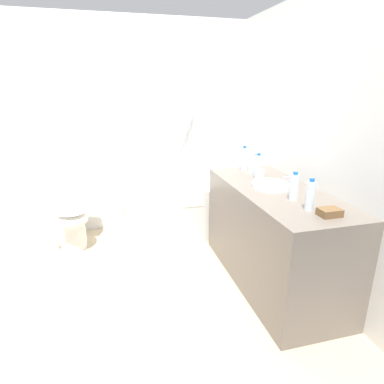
{
  "coord_description": "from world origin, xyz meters",
  "views": [
    {
      "loc": [
        -0.05,
        -2.61,
        1.64
      ],
      "look_at": [
        0.67,
        0.08,
        0.73
      ],
      "focal_mm": 30.14,
      "sensor_mm": 36.0,
      "label": 1
    }
  ],
  "objects_px": {
    "water_bottle_0": "(257,166)",
    "sink_faucet": "(292,182)",
    "sink_basin": "(271,185)",
    "water_bottle_3": "(244,159)",
    "water_bottle_4": "(258,167)",
    "water_bottle_1": "(294,187)",
    "water_bottle_2": "(310,196)",
    "drinking_glass_0": "(260,175)",
    "amenity_basket": "(330,212)",
    "toilet": "(74,215)",
    "drinking_glass_1": "(252,168)",
    "bathtub": "(186,206)",
    "toilet_paper_roll": "(53,245)"
  },
  "relations": [
    {
      "from": "water_bottle_0",
      "to": "sink_faucet",
      "type": "bearing_deg",
      "value": -69.51
    },
    {
      "from": "water_bottle_0",
      "to": "sink_basin",
      "type": "bearing_deg",
      "value": -97.12
    },
    {
      "from": "water_bottle_3",
      "to": "water_bottle_4",
      "type": "distance_m",
      "value": 0.31
    },
    {
      "from": "sink_basin",
      "to": "water_bottle_1",
      "type": "relative_size",
      "value": 1.47
    },
    {
      "from": "water_bottle_0",
      "to": "water_bottle_2",
      "type": "bearing_deg",
      "value": -92.73
    },
    {
      "from": "drinking_glass_0",
      "to": "amenity_basket",
      "type": "height_order",
      "value": "drinking_glass_0"
    },
    {
      "from": "water_bottle_2",
      "to": "sink_faucet",
      "type": "bearing_deg",
      "value": 70.66
    },
    {
      "from": "water_bottle_0",
      "to": "drinking_glass_0",
      "type": "height_order",
      "value": "water_bottle_0"
    },
    {
      "from": "water_bottle_1",
      "to": "toilet",
      "type": "bearing_deg",
      "value": 140.63
    },
    {
      "from": "water_bottle_3",
      "to": "water_bottle_4",
      "type": "relative_size",
      "value": 1.04
    },
    {
      "from": "drinking_glass_0",
      "to": "drinking_glass_1",
      "type": "height_order",
      "value": "same"
    },
    {
      "from": "sink_basin",
      "to": "amenity_basket",
      "type": "distance_m",
      "value": 0.66
    },
    {
      "from": "water_bottle_2",
      "to": "drinking_glass_1",
      "type": "distance_m",
      "value": 1.0
    },
    {
      "from": "water_bottle_1",
      "to": "water_bottle_4",
      "type": "xyz_separation_m",
      "value": [
        0.01,
        0.6,
        0.01
      ]
    },
    {
      "from": "water_bottle_1",
      "to": "amenity_basket",
      "type": "bearing_deg",
      "value": -80.15
    },
    {
      "from": "sink_faucet",
      "to": "drinking_glass_0",
      "type": "xyz_separation_m",
      "value": [
        -0.18,
        0.22,
        0.01
      ]
    },
    {
      "from": "amenity_basket",
      "to": "drinking_glass_0",
      "type": "bearing_deg",
      "value": 94.05
    },
    {
      "from": "bathtub",
      "to": "sink_faucet",
      "type": "height_order",
      "value": "bathtub"
    },
    {
      "from": "water_bottle_0",
      "to": "drinking_glass_1",
      "type": "height_order",
      "value": "water_bottle_0"
    },
    {
      "from": "drinking_glass_0",
      "to": "toilet_paper_roll",
      "type": "bearing_deg",
      "value": 157.08
    },
    {
      "from": "toilet_paper_roll",
      "to": "water_bottle_3",
      "type": "bearing_deg",
      "value": -12.49
    },
    {
      "from": "water_bottle_3",
      "to": "drinking_glass_1",
      "type": "distance_m",
      "value": 0.15
    },
    {
      "from": "water_bottle_1",
      "to": "water_bottle_3",
      "type": "bearing_deg",
      "value": 89.64
    },
    {
      "from": "water_bottle_2",
      "to": "water_bottle_3",
      "type": "relative_size",
      "value": 0.9
    },
    {
      "from": "drinking_glass_0",
      "to": "toilet",
      "type": "bearing_deg",
      "value": 153.1
    },
    {
      "from": "water_bottle_2",
      "to": "water_bottle_4",
      "type": "relative_size",
      "value": 0.94
    },
    {
      "from": "water_bottle_0",
      "to": "amenity_basket",
      "type": "distance_m",
      "value": 1.03
    },
    {
      "from": "water_bottle_1",
      "to": "drinking_glass_0",
      "type": "height_order",
      "value": "water_bottle_1"
    },
    {
      "from": "drinking_glass_0",
      "to": "drinking_glass_1",
      "type": "distance_m",
      "value": 0.26
    },
    {
      "from": "sink_basin",
      "to": "water_bottle_1",
      "type": "bearing_deg",
      "value": -87.97
    },
    {
      "from": "water_bottle_1",
      "to": "toilet_paper_roll",
      "type": "xyz_separation_m",
      "value": [
        -1.93,
        1.35,
        -0.9
      ]
    },
    {
      "from": "water_bottle_0",
      "to": "amenity_basket",
      "type": "xyz_separation_m",
      "value": [
        0.02,
        -1.03,
        -0.07
      ]
    },
    {
      "from": "water_bottle_4",
      "to": "toilet_paper_roll",
      "type": "xyz_separation_m",
      "value": [
        -1.93,
        0.74,
        -0.91
      ]
    },
    {
      "from": "bathtub",
      "to": "amenity_basket",
      "type": "bearing_deg",
      "value": -73.66
    },
    {
      "from": "water_bottle_3",
      "to": "amenity_basket",
      "type": "bearing_deg",
      "value": -87.61
    },
    {
      "from": "bathtub",
      "to": "water_bottle_4",
      "type": "height_order",
      "value": "bathtub"
    },
    {
      "from": "water_bottle_4",
      "to": "water_bottle_2",
      "type": "bearing_deg",
      "value": -90.93
    },
    {
      "from": "water_bottle_1",
      "to": "water_bottle_4",
      "type": "height_order",
      "value": "water_bottle_4"
    },
    {
      "from": "water_bottle_3",
      "to": "water_bottle_4",
      "type": "xyz_separation_m",
      "value": [
        0.0,
        -0.31,
        -0.0
      ]
    },
    {
      "from": "sink_faucet",
      "to": "drinking_glass_0",
      "type": "bearing_deg",
      "value": 129.97
    },
    {
      "from": "water_bottle_0",
      "to": "water_bottle_2",
      "type": "height_order",
      "value": "water_bottle_2"
    },
    {
      "from": "water_bottle_4",
      "to": "sink_faucet",
      "type": "bearing_deg",
      "value": -59.19
    },
    {
      "from": "water_bottle_3",
      "to": "water_bottle_0",
      "type": "bearing_deg",
      "value": -82.27
    },
    {
      "from": "water_bottle_4",
      "to": "drinking_glass_1",
      "type": "xyz_separation_m",
      "value": [
        0.03,
        0.18,
        -0.06
      ]
    },
    {
      "from": "drinking_glass_1",
      "to": "sink_faucet",
      "type": "bearing_deg",
      "value": -72.69
    },
    {
      "from": "drinking_glass_0",
      "to": "water_bottle_2",
      "type": "bearing_deg",
      "value": -90.3
    },
    {
      "from": "water_bottle_0",
      "to": "water_bottle_4",
      "type": "relative_size",
      "value": 0.87
    },
    {
      "from": "sink_faucet",
      "to": "water_bottle_1",
      "type": "xyz_separation_m",
      "value": [
        -0.18,
        -0.32,
        0.06
      ]
    },
    {
      "from": "toilet",
      "to": "drinking_glass_0",
      "type": "xyz_separation_m",
      "value": [
        1.69,
        -0.86,
        0.54
      ]
    },
    {
      "from": "drinking_glass_1",
      "to": "amenity_basket",
      "type": "distance_m",
      "value": 1.12
    }
  ]
}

